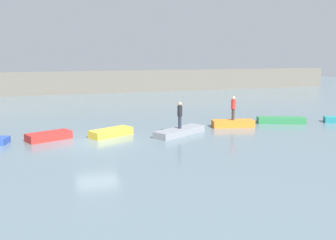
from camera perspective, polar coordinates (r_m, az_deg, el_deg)
The scene contains 9 objects.
ground_plane at distance 22.96m, azimuth -10.84°, elevation -3.42°, with size 120.00×120.00×0.00m, color slate.
embankment_wall at distance 51.23m, azimuth -15.11°, elevation 5.47°, with size 80.00×1.20×2.98m, color #666056.
rowboat_red at distance 24.41m, azimuth -17.66°, elevation -2.34°, with size 2.67×1.13×0.48m, color red.
rowboat_yellow at distance 24.60m, azimuth -8.63°, elevation -1.89°, with size 2.83×1.06×0.48m, color gold.
rowboat_grey at distance 24.72m, azimuth 1.80°, elevation -1.77°, with size 3.99×1.11×0.43m, color gray.
rowboat_orange at distance 27.78m, azimuth 9.83°, elevation -0.52°, with size 3.02×1.03×0.51m, color orange.
rowboat_green at distance 30.14m, azimuth 16.79°, elevation -0.02°, with size 3.57×1.03×0.46m, color #2D7F47.
person_dark_shirt at distance 24.50m, azimuth 1.81°, elevation 1.00°, with size 0.32×0.32×1.76m.
person_red_shirt at distance 27.58m, azimuth 9.91°, elevation 1.97°, with size 0.32×0.32×1.74m.
Camera 1 is at (-2.73, -22.18, 5.28)m, focal length 40.09 mm.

